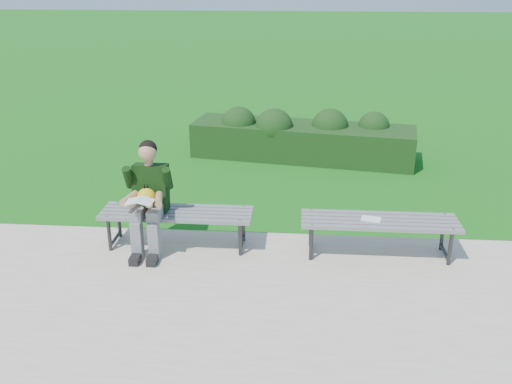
% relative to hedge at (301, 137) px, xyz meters
% --- Properties ---
extents(ground, '(80.00, 80.00, 0.00)m').
position_rel_hedge_xyz_m(ground, '(-0.46, -3.19, -0.38)').
color(ground, '#2E7224').
rests_on(ground, ground).
extents(walkway, '(30.00, 3.50, 0.02)m').
position_rel_hedge_xyz_m(walkway, '(-0.46, -4.94, -0.37)').
color(walkway, '#A79D8A').
rests_on(walkway, ground).
extents(hedge, '(3.98, 1.59, 0.90)m').
position_rel_hedge_xyz_m(hedge, '(0.00, 0.00, 0.00)').
color(hedge, '#1E4015').
rests_on(hedge, ground).
extents(bench_left, '(1.80, 0.50, 0.46)m').
position_rel_hedge_xyz_m(bench_left, '(-1.46, -3.63, 0.03)').
color(bench_left, slate).
rests_on(bench_left, walkway).
extents(bench_right, '(1.80, 0.50, 0.46)m').
position_rel_hedge_xyz_m(bench_right, '(0.92, -3.68, 0.03)').
color(bench_right, slate).
rests_on(bench_right, walkway).
extents(seated_boy, '(0.56, 0.76, 1.31)m').
position_rel_hedge_xyz_m(seated_boy, '(-1.76, -3.72, 0.33)').
color(seated_boy, slate).
rests_on(seated_boy, walkway).
extents(paper_sheet, '(0.25, 0.21, 0.01)m').
position_rel_hedge_xyz_m(paper_sheet, '(0.82, -3.68, 0.09)').
color(paper_sheet, white).
rests_on(paper_sheet, bench_right).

